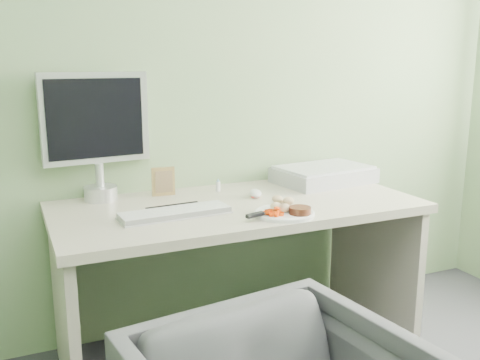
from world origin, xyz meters
name	(u,v)px	position (x,y,z in m)	size (l,w,h in m)	color
wall_back	(206,60)	(0.00, 2.00, 1.35)	(3.50, 3.50, 0.00)	gray
desk	(238,242)	(0.00, 1.62, 0.55)	(1.60, 0.75, 0.73)	beige
plate	(284,214)	(0.10, 1.37, 0.74)	(0.25, 0.25, 0.01)	white
steak	(300,210)	(0.14, 1.33, 0.76)	(0.09, 0.09, 0.03)	black
potato_pile	(285,202)	(0.13, 1.42, 0.77)	(0.11, 0.08, 0.06)	tan
carrot_heap	(274,211)	(0.04, 1.35, 0.76)	(0.06, 0.05, 0.04)	#FF4105
steak_knife	(262,213)	(-0.02, 1.35, 0.75)	(0.21, 0.08, 0.02)	silver
mousepad	(180,210)	(-0.27, 1.60, 0.73)	(0.24, 0.21, 0.00)	black
keyboard	(175,212)	(-0.31, 1.54, 0.75)	(0.44, 0.13, 0.02)	white
computer_mouse	(255,193)	(0.12, 1.69, 0.75)	(0.06, 0.10, 0.03)	white
photo_frame	(163,182)	(-0.26, 1.89, 0.80)	(0.11, 0.01, 0.13)	olive
eyedrop_bottle	(218,185)	(0.00, 1.86, 0.76)	(0.02, 0.02, 0.06)	white
scanner	(324,175)	(0.57, 1.82, 0.77)	(0.48, 0.32, 0.07)	#B7B8BF
monitor	(96,129)	(-0.55, 1.94, 1.05)	(0.47, 0.15, 0.57)	silver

